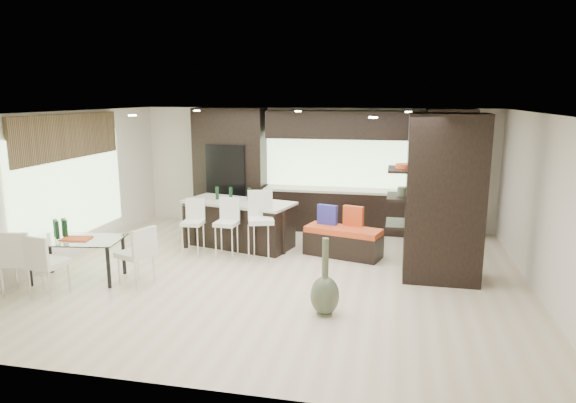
% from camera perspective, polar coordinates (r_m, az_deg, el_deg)
% --- Properties ---
extents(ground, '(8.00, 8.00, 0.00)m').
position_cam_1_polar(ground, '(8.71, -0.83, -8.22)').
color(ground, beige).
rests_on(ground, ground).
extents(back_wall, '(8.00, 0.02, 2.70)m').
position_cam_1_polar(back_wall, '(11.74, 2.96, 3.76)').
color(back_wall, silver).
rests_on(back_wall, ground).
extents(left_wall, '(0.02, 7.00, 2.70)m').
position_cam_1_polar(left_wall, '(10.02, -23.77, 1.41)').
color(left_wall, silver).
rests_on(left_wall, ground).
extents(right_wall, '(0.02, 7.00, 2.70)m').
position_cam_1_polar(right_wall, '(8.43, 26.70, -0.62)').
color(right_wall, silver).
rests_on(right_wall, ground).
extents(ceiling, '(8.00, 7.00, 0.02)m').
position_cam_1_polar(ceiling, '(8.20, -0.89, 9.83)').
color(ceiling, white).
rests_on(ceiling, ground).
extents(window_left, '(0.04, 3.20, 1.90)m').
position_cam_1_polar(window_left, '(10.15, -22.94, 1.60)').
color(window_left, '#B2D199').
rests_on(window_left, left_wall).
extents(window_back, '(3.40, 0.04, 1.20)m').
position_cam_1_polar(window_back, '(11.60, 5.87, 4.61)').
color(window_back, '#B2D199').
rests_on(window_back, back_wall).
extents(stone_accent, '(0.08, 3.00, 0.80)m').
position_cam_1_polar(stone_accent, '(10.03, -23.21, 6.66)').
color(stone_accent, brown).
rests_on(stone_accent, left_wall).
extents(ceiling_spots, '(4.00, 3.00, 0.02)m').
position_cam_1_polar(ceiling_spots, '(8.44, -0.50, 9.75)').
color(ceiling_spots, white).
rests_on(ceiling_spots, ceiling).
extents(back_cabinetry, '(6.80, 0.68, 2.70)m').
position_cam_1_polar(back_cabinetry, '(11.35, 5.19, 3.45)').
color(back_cabinetry, black).
rests_on(back_cabinetry, ground).
extents(refrigerator, '(0.90, 0.68, 1.90)m').
position_cam_1_polar(refrigerator, '(11.89, -6.44, 1.84)').
color(refrigerator, black).
rests_on(refrigerator, ground).
extents(partition_column, '(1.20, 0.80, 2.70)m').
position_cam_1_polar(partition_column, '(8.57, 16.96, 0.31)').
color(partition_column, black).
rests_on(partition_column, ground).
extents(kitchen_island, '(2.35, 1.45, 0.91)m').
position_cam_1_polar(kitchen_island, '(10.32, -5.47, -2.46)').
color(kitchen_island, black).
rests_on(kitchen_island, ground).
extents(stool_left, '(0.39, 0.39, 0.85)m').
position_cam_1_polar(stool_left, '(9.86, -10.51, -3.44)').
color(stool_left, silver).
rests_on(stool_left, ground).
extents(stool_mid, '(0.42, 0.42, 0.89)m').
position_cam_1_polar(stool_mid, '(9.62, -6.83, -3.60)').
color(stool_mid, silver).
rests_on(stool_mid, ground).
extents(stool_right, '(0.57, 0.57, 1.02)m').
position_cam_1_polar(stool_right, '(9.38, -3.01, -3.50)').
color(stool_right, silver).
rests_on(stool_right, ground).
extents(bench, '(1.52, 0.91, 0.55)m').
position_cam_1_polar(bench, '(9.71, 6.13, -4.47)').
color(bench, black).
rests_on(bench, ground).
extents(floor_vase, '(0.50, 0.50, 1.09)m').
position_cam_1_polar(floor_vase, '(7.08, 4.14, -8.34)').
color(floor_vase, '#444E38').
rests_on(floor_vase, ground).
extents(dining_table, '(1.54, 1.02, 0.69)m').
position_cam_1_polar(dining_table, '(9.08, -22.29, -6.00)').
color(dining_table, white).
rests_on(dining_table, ground).
extents(chair_near, '(0.56, 0.56, 0.91)m').
position_cam_1_polar(chair_near, '(8.49, -25.11, -6.65)').
color(chair_near, silver).
rests_on(chair_near, ground).
extents(chair_far, '(0.61, 0.61, 0.95)m').
position_cam_1_polar(chair_far, '(8.74, -27.52, -6.22)').
color(chair_far, silver).
rests_on(chair_far, ground).
extents(chair_end, '(0.62, 0.62, 0.89)m').
position_cam_1_polar(chair_end, '(8.52, -16.54, -6.03)').
color(chair_end, silver).
rests_on(chair_end, ground).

